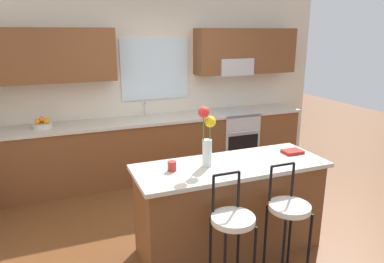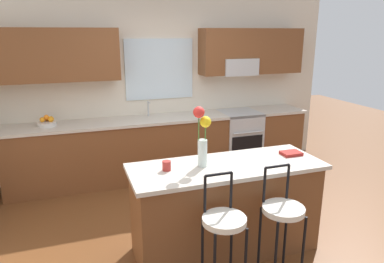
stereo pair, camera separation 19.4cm
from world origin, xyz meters
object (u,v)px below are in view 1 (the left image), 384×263
Objects in this scene: kitchen_island at (230,207)px; bar_stool_middle at (289,212)px; bar_stool_near at (232,224)px; fruit_bowl_oranges at (42,124)px; cookbook at (292,152)px; flower_vase at (207,134)px; oven_range at (234,139)px; mug_ceramic at (172,166)px.

kitchen_island is 1.80× the size of bar_stool_middle.
bar_stool_near is 1.00× the size of bar_stool_middle.
bar_stool_middle is at bearing -53.56° from fruit_bowl_oranges.
bar_stool_near is 5.21× the size of cookbook.
kitchen_island is 3.25× the size of flower_vase.
bar_stool_middle is at bearing 0.00° from bar_stool_near.
flower_vase is at bearing -54.76° from fruit_bowl_oranges.
bar_stool_near is at bearing -118.58° from oven_range.
flower_vase is at bearing 86.58° from bar_stool_near.
oven_range is 2.38m from kitchen_island.
fruit_bowl_oranges reaches higher than mug_ceramic.
fruit_bowl_oranges is at bearing 139.86° from cookbook.
bar_stool_near is 3.04m from fruit_bowl_oranges.
mug_ceramic reaches higher than kitchen_island.
cookbook is at bearing -0.09° from mug_ceramic.
cookbook is at bearing -101.61° from oven_range.
cookbook is (1.02, 0.61, 0.30)m from bar_stool_near.
flower_vase is 2.89× the size of cookbook.
bar_stool_near and bar_stool_middle have the same top height.
mug_ceramic is 1.33m from cookbook.
cookbook is (0.75, 0.04, 0.47)m from kitchen_island.
cookbook is (0.47, 0.61, 0.30)m from bar_stool_middle.
cookbook is 0.83× the size of fruit_bowl_oranges.
bar_stool_middle is 1.10m from mug_ceramic.
fruit_bowl_oranges is (-2.86, 0.03, 0.51)m from oven_range.
bar_stool_near reaches higher than oven_range.
oven_range is 2.72m from mug_ceramic.
flower_vase is at bearing 130.26° from bar_stool_middle.
oven_range is at bearing 55.41° from flower_vase.
flower_vase is (-0.51, 0.61, 0.60)m from bar_stool_middle.
oven_range and kitchen_island have the same top height.
bar_stool_middle reaches higher than kitchen_island.
kitchen_island is at bearing -176.62° from cookbook.
oven_range is 2.90m from fruit_bowl_oranges.
fruit_bowl_oranges is at bearing 128.88° from kitchen_island.
mug_ceramic is 0.45× the size of cookbook.
oven_range is 0.88× the size of bar_stool_middle.
flower_vase is 2.54m from fruit_bowl_oranges.
bar_stool_middle is at bearing -108.59° from oven_range.
bar_stool_near is at bearing -115.93° from kitchen_island.
fruit_bowl_oranges is (-1.46, 2.06, -0.26)m from flower_vase.
bar_stool_near is 4.34× the size of fruit_bowl_oranges.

